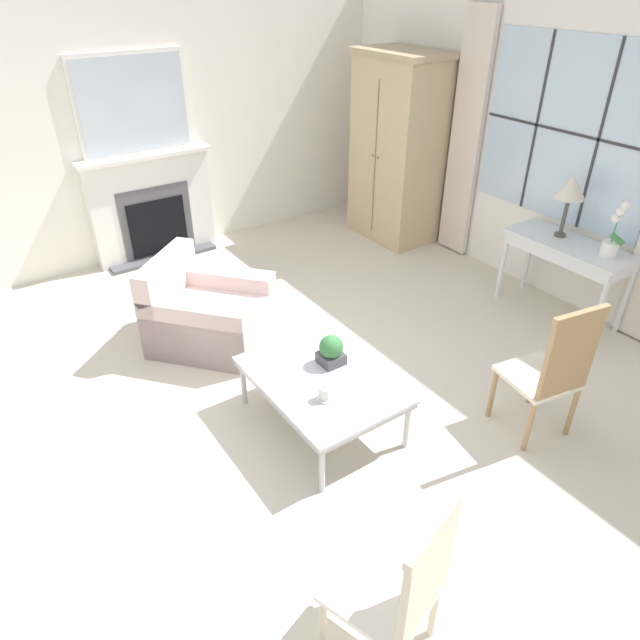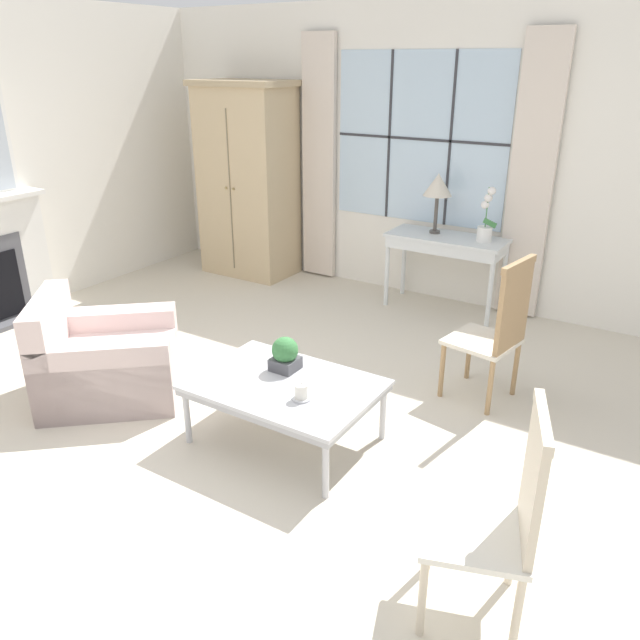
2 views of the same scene
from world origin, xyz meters
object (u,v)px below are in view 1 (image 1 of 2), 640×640
potted_orchid (613,237)px  fireplace (150,196)px  coffee_table (321,382)px  potted_plant_small (331,350)px  accent_chair_wooden (404,584)px  console_table (568,252)px  armoire (397,149)px  table_lamp (571,188)px  pillar_candle (325,394)px  armchair_upholstered (208,315)px  side_chair_wooden (554,368)px

potted_orchid → fireplace: bearing=-144.9°
fireplace → coffee_table: 3.41m
potted_plant_small → accent_chair_wooden: bearing=-25.3°
fireplace → potted_plant_small: fireplace is taller
console_table → potted_plant_small: (-0.09, -2.54, -0.12)m
fireplace → accent_chair_wooden: 4.99m
armoire → potted_orchid: size_ratio=4.15×
console_table → table_lamp: size_ratio=1.97×
pillar_candle → armchair_upholstered: bearing=-176.9°
pillar_candle → armoire: bearing=132.6°
armchair_upholstered → armoire: bearing=107.4°
fireplace → console_table: bearing=37.8°
fireplace → armoire: size_ratio=1.03×
accent_chair_wooden → pillar_candle: accent_chair_wooden is taller
potted_orchid → pillar_candle: bearing=-92.8°
table_lamp → pillar_candle: table_lamp is taller
side_chair_wooden → coffee_table: size_ratio=0.94×
potted_orchid → accent_chair_wooden: (1.21, -3.33, -0.35)m
table_lamp → potted_plant_small: 2.67m
table_lamp → accent_chair_wooden: size_ratio=0.55×
armoire → coffee_table: (2.33, -2.63, -0.67)m
accent_chair_wooden → coffee_table: accent_chair_wooden is taller
potted_orchid → armchair_upholstered: (-1.77, -2.90, -0.65)m
console_table → armchair_upholstered: bearing=-116.1°
armchair_upholstered → fireplace: bearing=172.0°
side_chair_wooden → table_lamp: bearing=125.9°
side_chair_wooden → potted_plant_small: side_chair_wooden is taller
armchair_upholstered → pillar_candle: bearing=3.1°
armoire → pillar_candle: armoire is taller
table_lamp → accent_chair_wooden: (1.71, -3.37, -0.62)m
console_table → side_chair_wooden: side_chair_wooden is taller
armoire → potted_orchid: 2.66m
potted_orchid → armchair_upholstered: 3.46m
potted_orchid → coffee_table: 2.77m
console_table → potted_orchid: (0.35, 0.00, 0.27)m
console_table → armchair_upholstered: size_ratio=0.91×
console_table → potted_plant_small: size_ratio=4.95×
potted_orchid → side_chair_wooden: 1.65m
table_lamp → armchair_upholstered: bearing=-113.4°
console_table → side_chair_wooden: bearing=-57.0°
table_lamp → armchair_upholstered: 3.33m
fireplace → table_lamp: size_ratio=3.77×
fireplace → pillar_candle: bearing=-2.9°
fireplace → potted_orchid: size_ratio=4.26×
coffee_table → accent_chair_wooden: bearing=-22.1°
potted_plant_small → pillar_candle: potted_plant_small is taller
armchair_upholstered → side_chair_wooden: 2.79m
accent_chair_wooden → console_table: bearing=115.2°
armoire → armchair_upholstered: bearing=-72.6°
pillar_candle → coffee_table: bearing=150.7°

